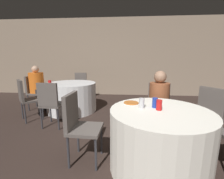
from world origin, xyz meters
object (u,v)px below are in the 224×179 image
Objects in this scene: chair_far_southwest at (26,96)px; person_orange_shirt at (39,87)px; chair_near_northeast at (207,111)px; chair_near_north at (158,103)px; chair_near_west at (78,121)px; soda_can_blue at (155,103)px; pizza_plate_near at (131,103)px; person_floral_shirt at (159,103)px; soda_can_silver at (142,103)px; chair_far_south at (51,101)px; table_far at (72,97)px; chair_far_north at (80,84)px; chair_far_west at (34,89)px; soda_can_red at (159,105)px; table_near at (159,139)px.

person_orange_shirt is (-0.13, 0.75, 0.06)m from chair_far_southwest.
chair_near_north is at bearing 22.10° from chair_near_northeast.
soda_can_blue is at bearing 95.81° from chair_near_west.
chair_near_northeast is at bearing 15.23° from pizza_plate_near.
person_floral_shirt is 9.28× the size of soda_can_silver.
chair_near_west is 0.83m from soda_can_silver.
chair_near_north is 1.00× the size of chair_far_south.
person_orange_shirt is (-0.88, 0.03, 0.24)m from table_far.
chair_near_northeast is 1.18m from soda_can_silver.
chair_far_north reaches higher than table_far.
chair_far_north is 3.38m from soda_can_silver.
chair_near_northeast reaches higher than soda_can_blue.
soda_can_red is (2.79, -2.02, 0.25)m from chair_far_west.
chair_far_west is 3.38m from soda_can_blue.
soda_can_silver is (2.31, -1.20, 0.25)m from chair_far_southwest.
table_near is 1.04× the size of person_floral_shirt.
person_orange_shirt is 9.55× the size of soda_can_silver.
person_floral_shirt is (2.69, -0.45, 0.03)m from chair_far_southwest.
chair_far_north reaches higher than pizza_plate_near.
person_orange_shirt is at bearing 142.61° from soda_can_red.
table_near is at bearing 90.00° from person_floral_shirt.
chair_near_northeast and chair_far_south have the same top height.
chair_far_southwest is at bearing 2.23° from person_floral_shirt.
chair_near_northeast is 1.22m from pizza_plate_near.
table_far is 10.22× the size of soda_can_blue.
chair_far_south is at bearing -135.41° from chair_near_west.
soda_can_red is at bearing 19.42° from chair_far_southwest.
pizza_plate_near is (0.67, 0.20, 0.20)m from chair_near_west.
chair_far_north is 3.97× the size of pizza_plate_near.
table_far is 2.23m from chair_near_north.
chair_near_north and chair_far_north have the same top height.
chair_near_west is (-1.21, -0.94, 0.00)m from chair_near_north.
table_near is 0.87m from person_floral_shirt.
chair_near_northeast is 1.00× the size of chair_far_north.
pizza_plate_near is at bearing -50.26° from table_far.
table_far is at bearing 90.00° from person_orange_shirt.
chair_far_southwest is 0.80× the size of person_floral_shirt.
soda_can_blue is at bearing 84.91° from person_floral_shirt.
person_floral_shirt is at bearing 70.21° from chair_far_west.
chair_far_north is at bearing 137.87° from chair_far_west.
chair_far_west is at bearing 177.73° from table_far.
table_near is 1.02m from chair_near_north.
chair_near_north is 1.00× the size of chair_near_west.
person_floral_shirt reaches higher than chair_far_south.
person_orange_shirt is at bearing 142.69° from table_near.
chair_near_west and chair_far_west have the same top height.
soda_can_silver is at bearing 77.21° from chair_near_north.
chair_far_west is (-0.97, -0.99, 0.00)m from chair_far_north.
chair_far_south is (0.02, -2.07, 0.00)m from chair_far_north.
chair_near_north is at bearing 73.11° from chair_far_west.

